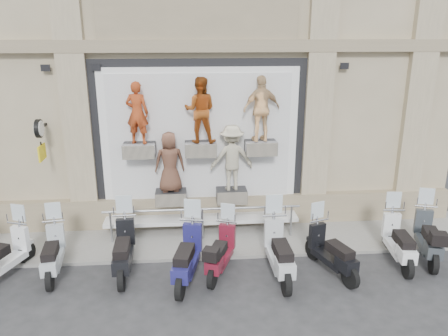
{
  "coord_description": "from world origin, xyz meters",
  "views": [
    {
      "loc": [
        -0.29,
        -8.21,
        5.21
      ],
      "look_at": [
        0.54,
        1.9,
        2.01
      ],
      "focal_mm": 35.0,
      "sensor_mm": 36.0,
      "label": 1
    }
  ],
  "objects_px": {
    "guard_rail": "(203,225)",
    "scooter_d": "(123,240)",
    "scooter_b": "(2,247)",
    "scooter_h": "(332,243)",
    "scooter_g": "(279,242)",
    "scooter_c": "(52,244)",
    "scooter_e": "(187,246)",
    "scooter_f": "(221,244)",
    "scooter_j": "(429,228)",
    "clock_sign_bracket": "(40,134)",
    "scooter_i": "(400,232)"
  },
  "relations": [
    {
      "from": "guard_rail",
      "to": "scooter_c",
      "type": "bearing_deg",
      "value": -158.7
    },
    {
      "from": "scooter_b",
      "to": "scooter_c",
      "type": "bearing_deg",
      "value": 23.23
    },
    {
      "from": "scooter_g",
      "to": "scooter_i",
      "type": "distance_m",
      "value": 2.91
    },
    {
      "from": "scooter_c",
      "to": "scooter_e",
      "type": "xyz_separation_m",
      "value": [
        2.96,
        -0.49,
        0.07
      ]
    },
    {
      "from": "scooter_f",
      "to": "scooter_g",
      "type": "bearing_deg",
      "value": 9.89
    },
    {
      "from": "scooter_f",
      "to": "clock_sign_bracket",
      "type": "bearing_deg",
      "value": 175.13
    },
    {
      "from": "scooter_b",
      "to": "scooter_f",
      "type": "xyz_separation_m",
      "value": [
        4.73,
        -0.19,
        -0.03
      ]
    },
    {
      "from": "clock_sign_bracket",
      "to": "scooter_g",
      "type": "relative_size",
      "value": 0.5
    },
    {
      "from": "scooter_d",
      "to": "scooter_j",
      "type": "bearing_deg",
      "value": -1.7
    },
    {
      "from": "scooter_c",
      "to": "scooter_h",
      "type": "bearing_deg",
      "value": -11.77
    },
    {
      "from": "scooter_g",
      "to": "scooter_i",
      "type": "xyz_separation_m",
      "value": [
        2.89,
        0.35,
        -0.07
      ]
    },
    {
      "from": "scooter_e",
      "to": "scooter_f",
      "type": "distance_m",
      "value": 0.79
    },
    {
      "from": "scooter_b",
      "to": "scooter_f",
      "type": "distance_m",
      "value": 4.73
    },
    {
      "from": "scooter_c",
      "to": "scooter_i",
      "type": "height_order",
      "value": "scooter_i"
    },
    {
      "from": "scooter_i",
      "to": "guard_rail",
      "type": "bearing_deg",
      "value": 169.17
    },
    {
      "from": "scooter_f",
      "to": "scooter_c",
      "type": "bearing_deg",
      "value": -163.25
    },
    {
      "from": "clock_sign_bracket",
      "to": "scooter_c",
      "type": "height_order",
      "value": "clock_sign_bracket"
    },
    {
      "from": "scooter_c",
      "to": "scooter_h",
      "type": "distance_m",
      "value": 6.17
    },
    {
      "from": "clock_sign_bracket",
      "to": "scooter_c",
      "type": "bearing_deg",
      "value": -72.78
    },
    {
      "from": "scooter_c",
      "to": "scooter_j",
      "type": "xyz_separation_m",
      "value": [
        8.63,
        0.0,
        0.04
      ]
    },
    {
      "from": "scooter_b",
      "to": "scooter_i",
      "type": "bearing_deg",
      "value": 19.66
    },
    {
      "from": "guard_rail",
      "to": "scooter_d",
      "type": "relative_size",
      "value": 2.56
    },
    {
      "from": "scooter_f",
      "to": "scooter_j",
      "type": "distance_m",
      "value": 4.94
    },
    {
      "from": "scooter_b",
      "to": "scooter_e",
      "type": "height_order",
      "value": "scooter_e"
    },
    {
      "from": "guard_rail",
      "to": "scooter_d",
      "type": "xyz_separation_m",
      "value": [
        -1.8,
        -1.37,
        0.34
      ]
    },
    {
      "from": "scooter_b",
      "to": "scooter_c",
      "type": "xyz_separation_m",
      "value": [
        1.03,
        0.06,
        -0.01
      ]
    },
    {
      "from": "scooter_b",
      "to": "guard_rail",
      "type": "bearing_deg",
      "value": 37.41
    },
    {
      "from": "guard_rail",
      "to": "scooter_b",
      "type": "height_order",
      "value": "scooter_b"
    },
    {
      "from": "scooter_d",
      "to": "scooter_i",
      "type": "height_order",
      "value": "scooter_d"
    },
    {
      "from": "guard_rail",
      "to": "scooter_c",
      "type": "distance_m",
      "value": 3.61
    },
    {
      "from": "guard_rail",
      "to": "scooter_g",
      "type": "bearing_deg",
      "value": -47.92
    },
    {
      "from": "clock_sign_bracket",
      "to": "scooter_e",
      "type": "height_order",
      "value": "clock_sign_bracket"
    },
    {
      "from": "scooter_f",
      "to": "scooter_h",
      "type": "distance_m",
      "value": 2.46
    },
    {
      "from": "scooter_c",
      "to": "clock_sign_bracket",
      "type": "bearing_deg",
      "value": 99.68
    },
    {
      "from": "scooter_b",
      "to": "scooter_j",
      "type": "bearing_deg",
      "value": 20.46
    },
    {
      "from": "scooter_d",
      "to": "scooter_g",
      "type": "height_order",
      "value": "scooter_g"
    },
    {
      "from": "clock_sign_bracket",
      "to": "scooter_i",
      "type": "distance_m",
      "value": 8.85
    },
    {
      "from": "scooter_b",
      "to": "scooter_h",
      "type": "xyz_separation_m",
      "value": [
        7.18,
        -0.4,
        -0.0
      ]
    },
    {
      "from": "scooter_i",
      "to": "scooter_e",
      "type": "bearing_deg",
      "value": -168.93
    },
    {
      "from": "scooter_c",
      "to": "scooter_d",
      "type": "relative_size",
      "value": 0.92
    },
    {
      "from": "scooter_c",
      "to": "scooter_i",
      "type": "bearing_deg",
      "value": -8.47
    },
    {
      "from": "scooter_h",
      "to": "guard_rail",
      "type": "bearing_deg",
      "value": 128.39
    },
    {
      "from": "scooter_c",
      "to": "scooter_j",
      "type": "height_order",
      "value": "scooter_j"
    },
    {
      "from": "scooter_j",
      "to": "scooter_d",
      "type": "bearing_deg",
      "value": -163.31
    },
    {
      "from": "clock_sign_bracket",
      "to": "scooter_e",
      "type": "relative_size",
      "value": 0.51
    },
    {
      "from": "scooter_d",
      "to": "scooter_c",
      "type": "bearing_deg",
      "value": 175.55
    },
    {
      "from": "scooter_j",
      "to": "scooter_h",
      "type": "bearing_deg",
      "value": -153.4
    },
    {
      "from": "scooter_b",
      "to": "scooter_h",
      "type": "bearing_deg",
      "value": 16.94
    },
    {
      "from": "guard_rail",
      "to": "scooter_f",
      "type": "height_order",
      "value": "scooter_f"
    },
    {
      "from": "scooter_i",
      "to": "scooter_j",
      "type": "distance_m",
      "value": 0.79
    }
  ]
}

